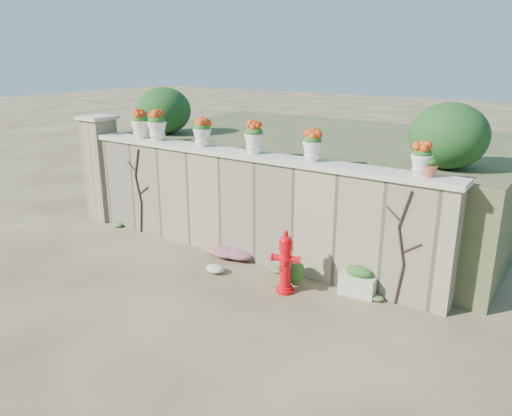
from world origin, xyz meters
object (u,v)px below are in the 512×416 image
Objects in this scene: terracotta_pot at (429,168)px; fire_hydrant at (285,262)px; urn_pot_0 at (140,124)px; planter_box at (359,281)px.

fire_hydrant is at bearing -155.48° from terracotta_pot.
urn_pot_0 is (-4.25, 0.88, 1.85)m from fire_hydrant.
planter_box is (1.05, 0.63, -0.32)m from fire_hydrant.
fire_hydrant is 1.82× the size of urn_pot_0.
terracotta_pot is (0.89, 0.25, 2.00)m from planter_box.
fire_hydrant is 4.71m from urn_pot_0.
terracotta_pot is at bearing -0.00° from urn_pot_0.
urn_pot_0 is at bearing 173.56° from planter_box.
planter_box is 5.73m from urn_pot_0.
planter_box is 2.17× the size of terracotta_pot.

